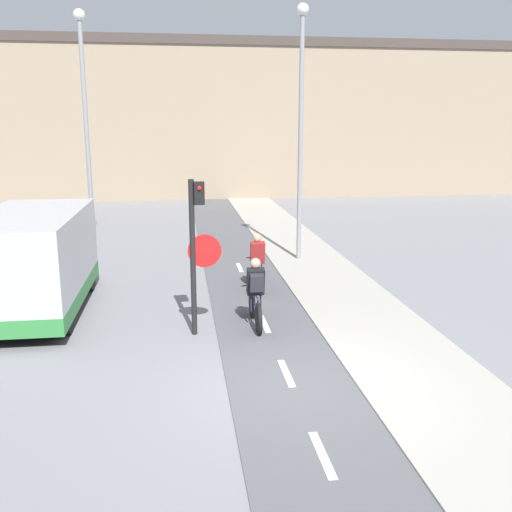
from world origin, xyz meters
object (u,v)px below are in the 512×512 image
(cyclist_near, at_px, (256,294))
(street_lamp_far, at_px, (85,112))
(street_lamp_sidewalk, at_px, (301,111))
(van, at_px, (33,264))
(traffic_light_pole, at_px, (197,240))
(cyclist_far, at_px, (257,264))

(cyclist_near, bearing_deg, street_lamp_far, 119.95)
(street_lamp_far, relative_size, street_lamp_sidewalk, 1.00)
(van, bearing_deg, street_lamp_sidewalk, 31.03)
(traffic_light_pole, relative_size, cyclist_far, 1.87)
(street_lamp_far, height_order, street_lamp_sidewalk, street_lamp_sidewalk)
(van, bearing_deg, cyclist_far, 11.79)
(cyclist_near, distance_m, cyclist_far, 2.81)
(street_lamp_far, bearing_deg, van, -94.67)
(street_lamp_far, height_order, cyclist_near, street_lamp_far)
(street_lamp_far, distance_m, van, 6.82)
(street_lamp_sidewalk, xyz_separation_m, cyclist_far, (-1.75, -3.11, -3.91))
(cyclist_near, relative_size, cyclist_far, 1.02)
(cyclist_near, bearing_deg, street_lamp_sidewalk, 69.80)
(traffic_light_pole, xyz_separation_m, cyclist_far, (1.63, 3.06, -1.29))
(traffic_light_pole, relative_size, street_lamp_sidewalk, 0.41)
(traffic_light_pole, distance_m, van, 4.20)
(cyclist_far, bearing_deg, street_lamp_sidewalk, 60.71)
(traffic_light_pole, bearing_deg, van, 151.54)
(cyclist_far, relative_size, van, 0.35)
(cyclist_far, height_order, van, van)
(van, bearing_deg, traffic_light_pole, -28.46)
(cyclist_near, distance_m, van, 5.13)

